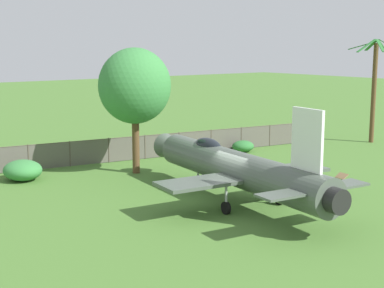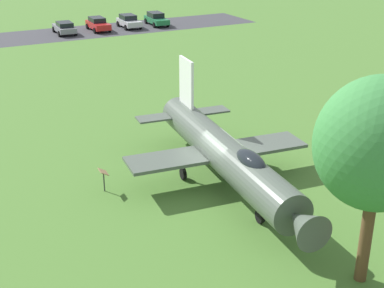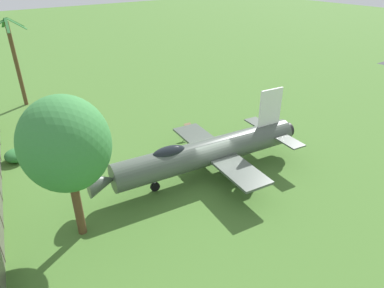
{
  "view_description": "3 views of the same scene",
  "coord_description": "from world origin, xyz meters",
  "views": [
    {
      "loc": [
        18.29,
        20.24,
        7.7
      ],
      "look_at": [
        0.18,
        -3.53,
        2.5
      ],
      "focal_mm": 53.02,
      "sensor_mm": 36.0,
      "label": 1
    },
    {
      "loc": [
        -12.72,
        -20.24,
        12.15
      ],
      "look_at": [
        -0.9,
        1.47,
        1.8
      ],
      "focal_mm": 50.95,
      "sensor_mm": 36.0,
      "label": 2
    },
    {
      "loc": [
        14.92,
        -12.16,
        12.7
      ],
      "look_at": [
        -0.06,
        -1.28,
        2.69
      ],
      "focal_mm": 31.87,
      "sensor_mm": 36.0,
      "label": 3
    }
  ],
  "objects": [
    {
      "name": "display_jet",
      "position": [
        -0.05,
        -0.37,
        1.75
      ],
      "size": [
        9.26,
        14.83,
        5.18
      ],
      "rotation": [
        0.0,
        0.0,
        4.59
      ],
      "color": "#4C564C",
      "rests_on": "ground_plane"
    },
    {
      "name": "perimeter_fence",
      "position": [
        -1.04,
        -12.37,
        0.88
      ],
      "size": [
        33.93,
        5.27,
        1.67
      ],
      "rotation": [
        0.0,
        0.0,
        6.13
      ],
      "color": "#4C4238",
      "rests_on": "ground_plane"
    },
    {
      "name": "info_plaque",
      "position": [
        -5.31,
        2.13,
        0.85
      ],
      "size": [
        0.44,
        0.63,
        1.14
      ],
      "color": "#333333",
      "rests_on": "ground_plane"
    },
    {
      "name": "shrub_near_fence",
      "position": [
        6.7,
        -11.13,
        0.6
      ],
      "size": [
        2.18,
        2.42,
        1.19
      ],
      "color": "#387F3D",
      "rests_on": "ground_plane"
    },
    {
      "name": "ground_plane",
      "position": [
        0.0,
        0.0,
        0.0
      ],
      "size": [
        200.0,
        200.0,
        0.0
      ],
      "primitive_type": "plane",
      "color": "#47722D"
    },
    {
      "name": "palm_tree",
      "position": [
        -20.56,
        -6.88,
        4.46
      ],
      "size": [
        3.53,
        3.62,
        8.22
      ],
      "color": "brown",
      "rests_on": "ground_plane"
    },
    {
      "name": "shrub_by_tree",
      "position": [
        -9.48,
        -10.02,
        0.42
      ],
      "size": [
        1.66,
        1.51,
        0.83
      ],
      "color": "#2D7033",
      "rests_on": "ground_plane"
    },
    {
      "name": "shade_tree",
      "position": [
        0.45,
        -8.81,
        5.3
      ],
      "size": [
        4.43,
        4.15,
        7.6
      ],
      "color": "brown",
      "rests_on": "ground_plane"
    }
  ]
}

